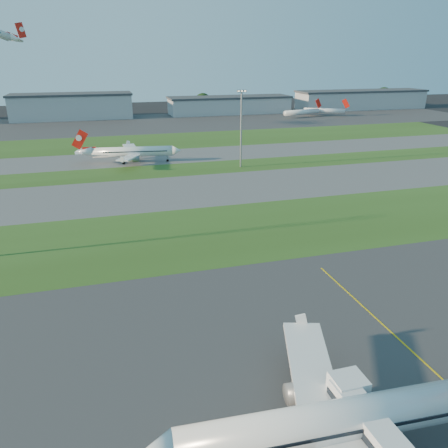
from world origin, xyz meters
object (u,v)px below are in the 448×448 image
object	(u,v)px
airliner_taxiing	(132,152)
light_mast_centre	(241,124)
airliner_parked	(339,422)
mini_jet_far	(325,111)
mini_jet_near	(302,112)

from	to	relation	value
airliner_taxiing	light_mast_centre	size ratio (longest dim) A/B	1.36
airliner_parked	light_mast_centre	bearing A→B (deg)	79.71
light_mast_centre	airliner_taxiing	bearing A→B (deg)	154.09
airliner_parked	light_mast_centre	world-z (taller)	light_mast_centre
airliner_parked	mini_jet_far	bearing A→B (deg)	65.38
mini_jet_near	light_mast_centre	xyz separation A→B (m)	(-78.06, -115.25, 11.53)
mini_jet_near	mini_jet_far	xyz separation A→B (m)	(17.46, 3.07, 0.00)
mini_jet_far	light_mast_centre	bearing A→B (deg)	-99.62
airliner_taxiing	mini_jet_near	xyz separation A→B (m)	(113.62, 97.98, -0.57)
mini_jet_far	mini_jet_near	bearing A→B (deg)	-140.72
mini_jet_near	mini_jet_far	distance (m)	17.73
airliner_parked	airliner_taxiing	xyz separation A→B (m)	(-7.99, 131.53, -0.28)
airliner_parked	mini_jet_near	bearing A→B (deg)	68.56
light_mast_centre	airliner_parked	bearing A→B (deg)	-103.57
mini_jet_far	light_mast_centre	size ratio (longest dim) A/B	1.00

